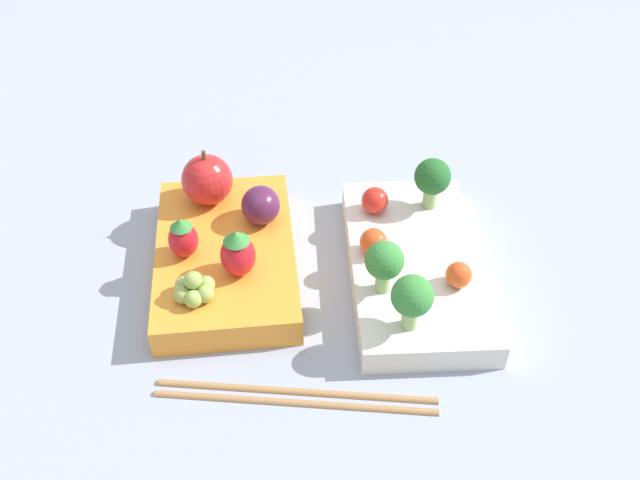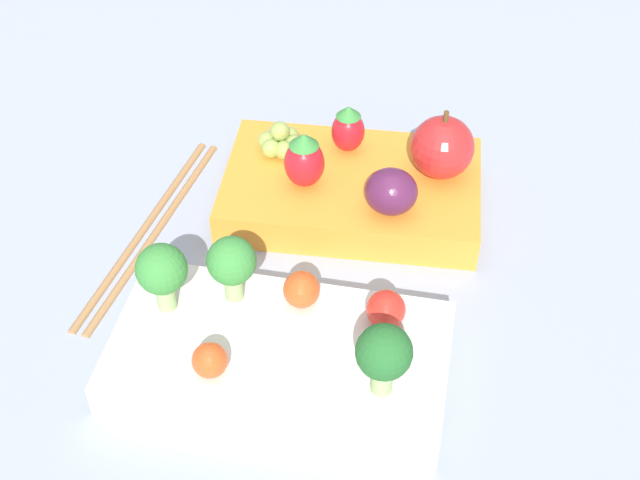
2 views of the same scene
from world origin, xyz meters
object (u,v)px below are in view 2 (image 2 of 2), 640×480
object	(u,v)px
bento_box_savoury	(280,357)
broccoli_floret_2	(384,354)
broccoli_floret_0	(232,263)
strawberry_1	(304,160)
cherry_tomato_0	(386,309)
strawberry_0	(348,129)
grape_cluster	(280,141)
apple	(442,147)
cherry_tomato_1	(210,360)
chopsticks_pair	(150,228)
bento_box_fruit	(354,191)
cherry_tomato_2	(302,290)
plum	(391,192)
broccoli_floret_1	(162,271)

from	to	relation	value
bento_box_savoury	broccoli_floret_2	size ratio (longest dim) A/B	4.17
broccoli_floret_0	strawberry_1	distance (m)	0.12
cherry_tomato_0	strawberry_0	bearing A→B (deg)	-71.55
grape_cluster	apple	bearing A→B (deg)	179.40
bento_box_savoury	apple	xyz separation A→B (m)	(-0.08, -0.18, 0.04)
cherry_tomato_1	strawberry_0	bearing A→B (deg)	-100.02
cherry_tomato_0	chopsticks_pair	size ratio (longest dim) A/B	0.12
chopsticks_pair	bento_box_fruit	bearing A→B (deg)	-156.91
broccoli_floret_2	cherry_tomato_2	world-z (taller)	broccoli_floret_2
strawberry_1	plum	distance (m)	0.07
broccoli_floret_1	chopsticks_pair	bearing A→B (deg)	-61.90
broccoli_floret_2	cherry_tomato_1	bearing A→B (deg)	4.88
apple	bento_box_fruit	bearing A→B (deg)	16.38
cherry_tomato_2	plum	bearing A→B (deg)	-113.56
broccoli_floret_0	broccoli_floret_2	distance (m)	0.12
cherry_tomato_0	broccoli_floret_1	bearing A→B (deg)	6.07
bento_box_fruit	broccoli_floret_2	bearing A→B (deg)	105.21
broccoli_floret_2	apple	bearing A→B (deg)	-93.08
bento_box_savoury	bento_box_fruit	distance (m)	0.16
bento_box_savoury	broccoli_floret_1	size ratio (longest dim) A/B	4.23
plum	strawberry_0	bearing A→B (deg)	-56.13
bento_box_savoury	apple	distance (m)	0.20
bento_box_savoury	grape_cluster	world-z (taller)	grape_cluster
broccoli_floret_0	plum	world-z (taller)	broccoli_floret_0
strawberry_1	apple	bearing A→B (deg)	-161.07
cherry_tomato_1	strawberry_0	distance (m)	0.23
broccoli_floret_0	apple	size ratio (longest dim) A/B	0.88
strawberry_1	grape_cluster	size ratio (longest dim) A/B	1.27
broccoli_floret_0	cherry_tomato_2	distance (m)	0.05
broccoli_floret_1	cherry_tomato_2	size ratio (longest dim) A/B	2.08
bento_box_savoury	broccoli_floret_2	world-z (taller)	broccoli_floret_2
broccoli_floret_0	cherry_tomato_1	distance (m)	0.06
cherry_tomato_0	plum	xyz separation A→B (m)	(0.01, -0.10, 0.01)
broccoli_floret_1	broccoli_floret_2	distance (m)	0.15
broccoli_floret_1	cherry_tomato_0	bearing A→B (deg)	-173.93
broccoli_floret_2	cherry_tomato_0	bearing A→B (deg)	-83.43
broccoli_floret_0	cherry_tomato_1	world-z (taller)	broccoli_floret_0
cherry_tomato_1	strawberry_0	world-z (taller)	strawberry_0
cherry_tomato_1	broccoli_floret_0	bearing A→B (deg)	-87.00
cherry_tomato_0	bento_box_savoury	bearing A→B (deg)	26.77
bento_box_fruit	cherry_tomato_2	bearing A→B (deg)	85.24
bento_box_savoury	bento_box_fruit	size ratio (longest dim) A/B	1.06
strawberry_0	grape_cluster	xyz separation A→B (m)	(0.05, 0.01, -0.01)
cherry_tomato_1	strawberry_1	world-z (taller)	strawberry_1
broccoli_floret_2	plum	bearing A→B (deg)	-83.06
cherry_tomato_0	strawberry_0	size ratio (longest dim) A/B	0.64
broccoli_floret_0	strawberry_1	world-z (taller)	same
cherry_tomato_1	cherry_tomato_2	bearing A→B (deg)	-121.53
broccoli_floret_2	strawberry_0	xyz separation A→B (m)	(0.06, -0.22, -0.01)
bento_box_savoury	plum	distance (m)	0.14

